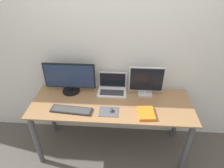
{
  "coord_description": "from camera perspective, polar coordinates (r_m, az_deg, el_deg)",
  "views": [
    {
      "loc": [
        0.13,
        -1.49,
        2.21
      ],
      "look_at": [
        -0.0,
        0.45,
        0.96
      ],
      "focal_mm": 32.0,
      "sensor_mm": 36.0,
      "label": 1
    }
  ],
  "objects": [
    {
      "name": "laptop",
      "position": [
        2.49,
        0.06,
        -0.91
      ],
      "size": [
        0.35,
        0.23,
        0.23
      ],
      "color": "silver",
      "rests_on": "desk"
    },
    {
      "name": "desk",
      "position": [
        2.42,
        -0.13,
        -8.0
      ],
      "size": [
        1.86,
        0.66,
        0.77
      ],
      "color": "olive",
      "rests_on": "ground_plane"
    },
    {
      "name": "keyboard",
      "position": [
        2.26,
        -11.52,
        -7.29
      ],
      "size": [
        0.47,
        0.17,
        0.02
      ],
      "color": "black",
      "rests_on": "desk"
    },
    {
      "name": "monitor_right",
      "position": [
        2.39,
        9.77,
        0.86
      ],
      "size": [
        0.41,
        0.12,
        0.37
      ],
      "color": "#B2B2B7",
      "rests_on": "desk"
    },
    {
      "name": "book",
      "position": [
        2.2,
        9.7,
        -8.26
      ],
      "size": [
        0.19,
        0.23,
        0.03
      ],
      "color": "orange",
      "rests_on": "desk"
    },
    {
      "name": "monitor_left",
      "position": [
        2.46,
        -12.01,
        1.69
      ],
      "size": [
        0.62,
        0.21,
        0.39
      ],
      "color": "black",
      "rests_on": "desk"
    },
    {
      "name": "mousepad",
      "position": [
        2.2,
        -0.94,
        -7.91
      ],
      "size": [
        0.21,
        0.17,
        0.0
      ],
      "color": "#47474C",
      "rests_on": "desk"
    },
    {
      "name": "wall_back",
      "position": [
        2.42,
        0.52,
        9.41
      ],
      "size": [
        7.0,
        0.05,
        2.5
      ],
      "color": "silver",
      "rests_on": "ground_plane"
    },
    {
      "name": "mouse",
      "position": [
        2.2,
        -0.2,
        -7.43
      ],
      "size": [
        0.04,
        0.06,
        0.03
      ],
      "color": "#333333",
      "rests_on": "mousepad"
    }
  ]
}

